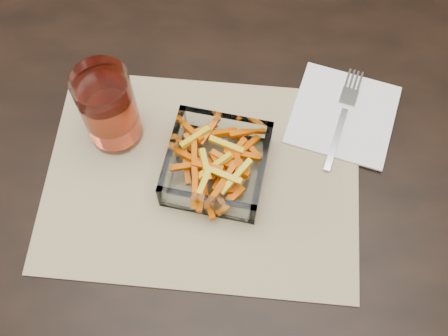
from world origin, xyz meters
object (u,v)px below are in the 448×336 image
at_px(dining_table, 274,186).
at_px(tumbler, 109,110).
at_px(glass_bowl, 217,165).
at_px(fork, 343,115).

distance_m(dining_table, tumbler, 0.29).
height_order(glass_bowl, fork, glass_bowl).
bearing_deg(fork, glass_bowl, -134.70).
relative_size(glass_bowl, tumbler, 1.11).
xyz_separation_m(tumbler, fork, (0.34, 0.05, -0.06)).
distance_m(dining_table, fork, 0.16).
bearing_deg(glass_bowl, tumbler, 160.83).
xyz_separation_m(glass_bowl, fork, (0.18, 0.11, -0.02)).
relative_size(dining_table, fork, 8.84).
xyz_separation_m(dining_table, fork, (0.09, 0.08, 0.10)).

